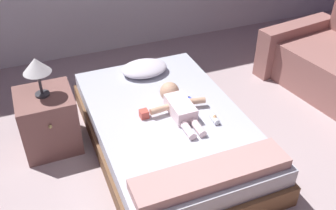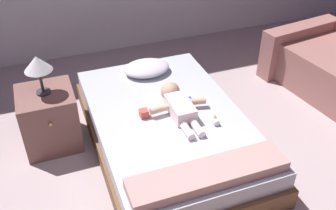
% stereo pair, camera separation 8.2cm
% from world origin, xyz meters
% --- Properties ---
extents(bed, '(1.29, 2.06, 0.35)m').
position_xyz_m(bed, '(0.12, 0.89, 0.17)').
color(bed, brown).
rests_on(bed, ground_plane).
extents(pillow, '(0.47, 0.36, 0.11)m').
position_xyz_m(pillow, '(0.16, 1.63, 0.40)').
color(pillow, silver).
rests_on(pillow, bed).
extents(baby, '(0.52, 0.69, 0.18)m').
position_xyz_m(baby, '(0.22, 0.91, 0.42)').
color(baby, white).
rests_on(baby, bed).
extents(toothbrush, '(0.05, 0.13, 0.02)m').
position_xyz_m(toothbrush, '(0.41, 1.02, 0.35)').
color(toothbrush, blue).
rests_on(toothbrush, bed).
extents(nightstand, '(0.48, 0.51, 0.54)m').
position_xyz_m(nightstand, '(-0.85, 1.29, 0.27)').
color(nightstand, brown).
rests_on(nightstand, ground_plane).
extents(lamp, '(0.23, 0.23, 0.35)m').
position_xyz_m(lamp, '(-0.85, 1.29, 0.82)').
color(lamp, '#333338').
rests_on(lamp, nightstand).
extents(blanket, '(1.16, 0.27, 0.08)m').
position_xyz_m(blanket, '(0.12, 0.07, 0.39)').
color(blanket, tan).
rests_on(blanket, bed).
extents(toy_block, '(0.07, 0.07, 0.07)m').
position_xyz_m(toy_block, '(-0.08, 0.93, 0.38)').
color(toy_block, '#D75144').
rests_on(toy_block, bed).
extents(baby_bottle, '(0.06, 0.12, 0.07)m').
position_xyz_m(baby_bottle, '(0.45, 0.65, 0.38)').
color(baby_bottle, white).
rests_on(baby_bottle, bed).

